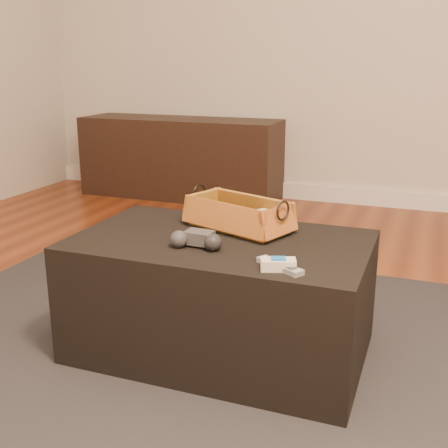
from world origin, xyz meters
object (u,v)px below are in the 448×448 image
(ottoman, at_px, (221,295))
(tv_remote, at_px, (232,222))
(wicker_basket, at_px, (238,216))
(cream_gadget, at_px, (278,264))
(game_controller, at_px, (197,240))
(silver_remote, at_px, (280,266))
(media_cabinet, at_px, (181,158))

(ottoman, xyz_separation_m, tv_remote, (-0.01, 0.13, 0.23))
(ottoman, bearing_deg, wicker_basket, 82.87)
(cream_gadget, bearing_deg, ottoman, 140.72)
(ottoman, height_order, cream_gadget, cream_gadget)
(tv_remote, bearing_deg, game_controller, -82.23)
(ottoman, bearing_deg, tv_remote, 93.01)
(wicker_basket, xyz_separation_m, silver_remote, (0.25, -0.34, -0.04))
(tv_remote, distance_m, silver_remote, 0.43)
(silver_remote, bearing_deg, ottoman, 142.45)
(media_cabinet, bearing_deg, silver_remote, -58.79)
(silver_remote, bearing_deg, cream_gadget, -98.96)
(tv_remote, bearing_deg, silver_remote, -36.07)
(silver_remote, xyz_separation_m, cream_gadget, (-0.00, -0.01, 0.01))
(media_cabinet, distance_m, silver_remote, 2.77)
(game_controller, relative_size, cream_gadget, 1.56)
(wicker_basket, relative_size, cream_gadget, 3.83)
(media_cabinet, xyz_separation_m, ottoman, (1.17, -2.16, -0.08))
(media_cabinet, height_order, tv_remote, media_cabinet)
(wicker_basket, height_order, game_controller, wicker_basket)
(game_controller, height_order, silver_remote, game_controller)
(ottoman, relative_size, wicker_basket, 2.30)
(cream_gadget, bearing_deg, tv_remote, 128.19)
(media_cabinet, relative_size, wicker_basket, 3.51)
(tv_remote, relative_size, silver_remote, 1.27)
(game_controller, bearing_deg, tv_remote, 83.17)
(ottoman, relative_size, silver_remote, 6.17)
(media_cabinet, height_order, wicker_basket, media_cabinet)
(ottoman, xyz_separation_m, wicker_basket, (0.02, 0.13, 0.26))
(wicker_basket, distance_m, silver_remote, 0.42)
(media_cabinet, height_order, silver_remote, media_cabinet)
(media_cabinet, xyz_separation_m, cream_gadget, (1.43, -2.38, 0.15))
(game_controller, relative_size, silver_remote, 1.09)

